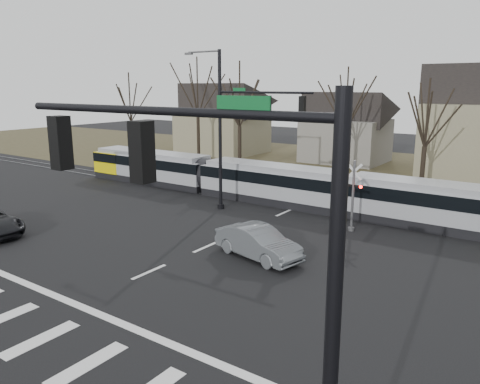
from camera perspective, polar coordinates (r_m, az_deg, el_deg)
The scene contains 14 objects.
ground at distance 20.01m, azimuth -15.20°, elevation -11.19°, with size 140.00×140.00×0.00m, color black.
grass_verge at distance 46.48m, azimuth 16.45°, elevation 2.41°, with size 140.00×28.00×0.01m, color #38331E.
crosswalk at distance 18.01m, azimuth -25.27°, elevation -14.83°, with size 27.00×2.60×0.01m.
stop_line at distance 19.03m, azimuth -19.43°, elevation -12.77°, with size 28.00×0.35×0.01m, color silver.
lane_dashes at distance 32.01m, azimuth 7.19°, elevation -1.72°, with size 0.18×30.00×0.01m.
rail_pair at distance 31.83m, azimuth 7.02°, elevation -1.75°, with size 90.00×1.52×0.06m.
tram at distance 32.76m, azimuth 3.75°, elevation 1.28°, with size 34.93×2.59×2.65m.
sedan at distance 22.27m, azimuth 2.21°, elevation -6.14°, with size 4.84×2.60×1.51m, color slate.
signal_pole_near_right at distance 7.46m, azimuth -2.15°, elevation -9.47°, with size 6.72×0.44×8.00m.
signal_pole_far at distance 29.33m, azimuth 0.05°, elevation 8.35°, with size 9.28×0.44×10.20m.
rail_crossing_signal at distance 26.72m, azimuth 13.58°, elevation -0.75°, with size 1.08×0.36×4.00m.
tree_row at distance 39.58m, azimuth 16.85°, elevation 7.96°, with size 59.20×7.20×10.00m.
house_a at distance 57.08m, azimuth -2.15°, elevation 9.29°, with size 9.72×8.64×8.60m.
house_b at distance 51.43m, azimuth 12.86°, elevation 8.03°, with size 8.64×7.56×7.65m.
Camera 1 is at (14.29, -11.50, 8.00)m, focal length 35.00 mm.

